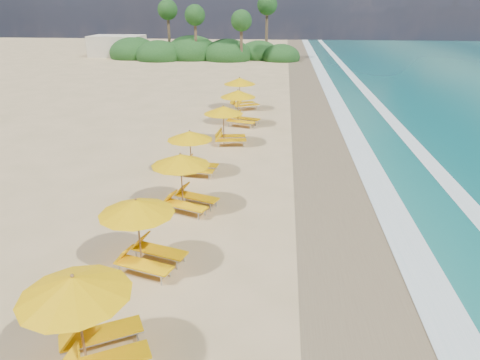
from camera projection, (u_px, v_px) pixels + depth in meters
ground at (240, 210)px, 16.09m from camera, size 160.00×160.00×0.00m
wet_sand at (351, 215)px, 15.73m from camera, size 4.00×160.00×0.01m
surf_foam at (429, 218)px, 15.48m from camera, size 4.00×160.00×0.01m
station_2 at (88, 314)px, 8.82m from camera, size 3.00×3.00×2.26m
station_3 at (144, 230)px, 12.22m from camera, size 2.70×2.63×2.14m
station_4 at (185, 178)px, 15.79m from camera, size 2.77×2.73×2.15m
station_5 at (194, 150)px, 19.13m from camera, size 2.31×2.18×2.00m
station_6 at (227, 122)px, 23.20m from camera, size 2.50×2.38×2.12m
station_7 at (241, 105)px, 26.80m from camera, size 2.82×2.75×2.22m
station_8 at (242, 91)px, 30.87m from camera, size 3.02×3.02×2.29m
treeline at (199, 52)px, 58.59m from camera, size 25.80×8.80×9.74m
beach_building at (118, 46)px, 61.81m from camera, size 7.00×5.00×2.80m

